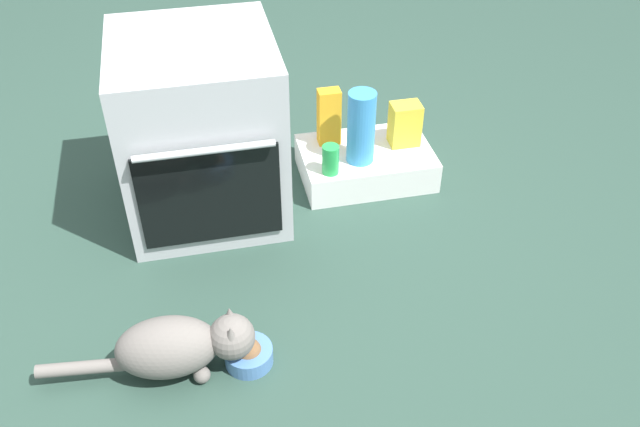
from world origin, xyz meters
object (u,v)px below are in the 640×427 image
Objects in this scene: food_bowl at (249,354)px; snack_bag at (405,124)px; cat at (179,346)px; juice_carton at (329,117)px; pantry_cabinet at (366,163)px; oven at (200,130)px; soda_can at (331,160)px; water_bottle at (361,127)px.

food_bowl is 0.83× the size of snack_bag.
juice_carton is (0.67, 0.95, 0.14)m from cat.
pantry_cabinet is 1.18m from cat.
oven is 0.88m from food_bowl.
oven is 5.73× the size of soda_can.
juice_carton is (0.52, 0.14, -0.09)m from oven.
juice_carton is at bearing 63.89° from food_bowl.
snack_bag is 0.37m from soda_can.
snack_bag is (0.16, 0.02, 0.15)m from pantry_cabinet.
oven is 0.83m from snack_bag.
water_bottle is at bearing -159.30° from snack_bag.
water_bottle reaches higher than snack_bag.
soda_can is (-0.04, -0.21, -0.06)m from juice_carton.
pantry_cabinet reaches higher than food_bowl.
cat is 2.71× the size of juice_carton.
food_bowl is 1.02m from water_bottle.
snack_bag is 0.23m from water_bottle.
cat is at bearing 176.12° from food_bowl.
juice_carton is 0.22m from soda_can.
snack_bag is at bearing 20.70° from water_bottle.
soda_can is at bearing -101.11° from juice_carton.
oven is 1.29× the size of pantry_cabinet.
water_bottle is (0.56, 0.81, 0.24)m from food_bowl.
juice_carton is (-0.14, 0.09, 0.18)m from pantry_cabinet.
juice_carton reaches higher than soda_can.
oven is at bearing -175.46° from snack_bag.
water_bottle is (0.61, -0.01, -0.06)m from oven.
snack_bag is 0.31m from juice_carton.
juice_carton is (0.47, 0.96, 0.21)m from food_bowl.
pantry_cabinet is 4.43× the size of soda_can.
food_bowl is (0.05, -0.82, -0.31)m from oven.
cat is 2.17× the size of water_bottle.
juice_carton is (-0.30, 0.07, 0.03)m from snack_bag.
oven reaches higher than juice_carton.
cat is at bearing -138.04° from snack_bag.
cat is 1.17m from juice_carton.
oven is 3.82× the size of snack_bag.
oven reaches higher than cat.
food_bowl is at bearing -124.87° from water_bottle.
pantry_cabinet is (0.65, 0.05, -0.28)m from oven.
cat is 0.97m from soda_can.
soda_can reaches higher than cat.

